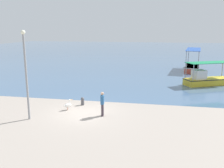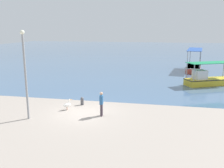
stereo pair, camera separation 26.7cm
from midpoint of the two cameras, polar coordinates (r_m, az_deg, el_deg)
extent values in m
plane|color=gray|center=(17.96, -5.89, -6.60)|extent=(120.00, 120.00, 0.00)
cube|color=#446182|center=(64.64, 6.97, 7.31)|extent=(110.00, 90.00, 0.00)
cube|color=gold|center=(28.37, 21.45, 0.48)|extent=(5.20, 3.63, 0.70)
cube|color=black|center=(28.31, 21.50, 1.09)|extent=(5.25, 3.68, 0.08)
cylinder|color=#99999E|center=(30.05, 24.37, 3.16)|extent=(0.08, 0.08, 1.67)
cylinder|color=#99999E|center=(27.49, 16.99, 2.95)|extent=(0.08, 0.08, 1.67)
cylinder|color=#99999E|center=(26.34, 18.53, 2.44)|extent=(0.08, 0.08, 1.67)
cube|color=#157848|center=(28.04, 21.78, 4.56)|extent=(5.06, 3.63, 0.05)
cube|color=silver|center=(27.58, 19.68, 2.03)|extent=(1.59, 1.55, 0.95)
cube|color=#BB4130|center=(37.64, 18.39, 3.56)|extent=(2.80, 7.08, 0.76)
cube|color=silver|center=(37.59, 18.42, 4.08)|extent=(2.85, 7.13, 0.08)
cylinder|color=#99999E|center=(34.26, 19.64, 5.14)|extent=(0.08, 0.08, 2.20)
cylinder|color=#99999E|center=(34.31, 17.05, 5.33)|extent=(0.08, 0.08, 2.20)
cylinder|color=#99999E|center=(40.62, 19.80, 6.19)|extent=(0.08, 0.08, 2.20)
cylinder|color=#99999E|center=(40.66, 17.61, 6.35)|extent=(0.08, 0.08, 2.20)
cube|color=#20438E|center=(37.35, 18.66, 7.51)|extent=(2.87, 6.90, 0.05)
cylinder|color=#E0997A|center=(18.81, -9.91, -5.47)|extent=(0.03, 0.03, 0.22)
cylinder|color=#E0997A|center=(18.73, -9.78, -5.55)|extent=(0.03, 0.03, 0.22)
ellipsoid|color=white|center=(18.71, -9.79, -4.78)|extent=(0.59, 0.60, 0.32)
ellipsoid|color=white|center=(18.61, -10.50, -4.84)|extent=(0.20, 0.20, 0.10)
cylinder|color=white|center=(18.70, -9.39, -4.05)|extent=(0.07, 0.07, 0.26)
sphere|color=white|center=(18.66, -9.41, -3.57)|extent=(0.11, 0.11, 0.11)
cone|color=#E5933F|center=(18.73, -8.95, -3.52)|extent=(0.25, 0.26, 0.06)
cylinder|color=gray|center=(16.93, -18.69, 1.32)|extent=(0.14, 0.14, 5.54)
sphere|color=#EAEACC|center=(16.64, -19.40, 11.09)|extent=(0.28, 0.28, 0.28)
cylinder|color=#47474C|center=(19.75, -6.46, -4.10)|extent=(0.25, 0.25, 0.47)
sphere|color=#4C4C51|center=(19.68, -6.47, -3.36)|extent=(0.26, 0.26, 0.26)
cylinder|color=#3F333D|center=(17.27, -1.93, -5.84)|extent=(0.16, 0.16, 0.85)
cylinder|color=#3F333D|center=(17.10, -2.01, -6.03)|extent=(0.16, 0.16, 0.85)
cube|color=#2D6098|center=(16.97, -1.99, -3.58)|extent=(0.26, 0.42, 0.62)
sphere|color=tan|center=(16.86, -2.00, -2.21)|extent=(0.22, 0.22, 0.22)
camera|label=1|loc=(0.13, -89.66, 0.08)|focal=40.00mm
camera|label=2|loc=(0.13, 90.34, -0.08)|focal=40.00mm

